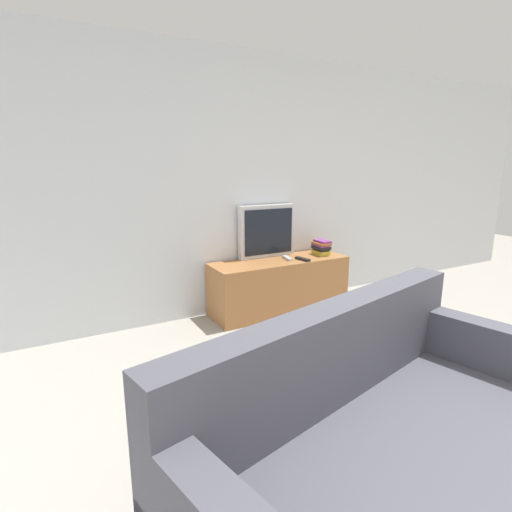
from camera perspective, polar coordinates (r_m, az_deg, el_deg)
The scene contains 7 objects.
wall_back at distance 4.13m, azimuth -2.25°, elevation 9.94°, with size 9.00×0.06×2.60m.
tv_stand at distance 4.21m, azimuth 3.36°, elevation -4.21°, with size 1.47×0.47×0.55m.
television at distance 4.22m, azimuth 1.57°, elevation 3.57°, with size 0.64×0.09×0.55m.
couch at distance 1.95m, azimuth 18.18°, elevation -26.34°, with size 1.99×1.26×0.92m.
book_stack at distance 4.41m, azimuth 9.30°, elevation 1.23°, with size 0.16×0.22×0.16m.
remote_on_stand at distance 4.17m, azimuth 4.51°, elevation -0.30°, with size 0.09×0.19×0.02m.
remote_secondary at distance 4.14m, azimuth 6.68°, elevation -0.44°, with size 0.08×0.19×0.02m.
Camera 1 is at (-1.84, -0.66, 1.53)m, focal length 28.00 mm.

